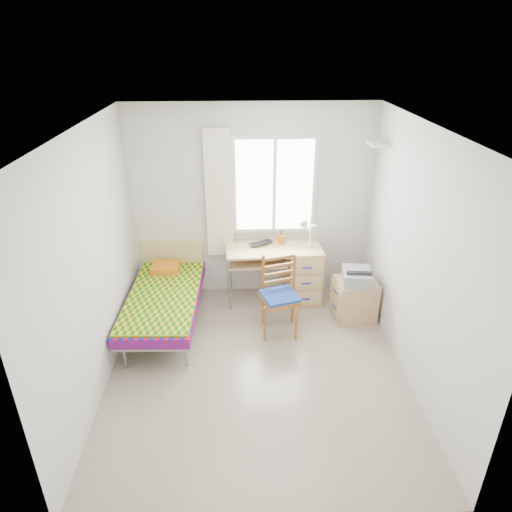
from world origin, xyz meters
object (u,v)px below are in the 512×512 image
at_px(desk, 298,271).
at_px(chair, 280,291).
at_px(cabinet, 354,299).
at_px(printer, 357,276).
at_px(bed, 165,296).

bearing_deg(desk, chair, -116.24).
xyz_separation_m(chair, cabinet, (0.98, 0.22, -0.27)).
bearing_deg(desk, printer, -41.72).
distance_m(cabinet, printer, 0.36).
bearing_deg(cabinet, desk, 136.81).
relative_size(desk, chair, 1.32).
relative_size(bed, chair, 1.91).
distance_m(bed, cabinet, 2.41).
bearing_deg(bed, cabinet, 2.28).
bearing_deg(chair, desk, 49.00).
bearing_deg(bed, desk, 18.35).
relative_size(bed, cabinet, 3.42).
bearing_deg(cabinet, chair, -173.92).
relative_size(bed, desk, 1.45).
height_order(cabinet, printer, printer).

